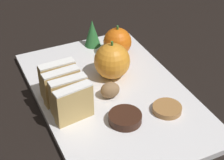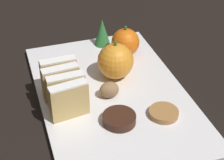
# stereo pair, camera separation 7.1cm
# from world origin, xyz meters

# --- Properties ---
(ground_plane) EXTENTS (6.00, 6.00, 0.00)m
(ground_plane) POSITION_xyz_m (0.00, 0.00, 0.00)
(ground_plane) COLOR black
(serving_platter) EXTENTS (0.28, 0.43, 0.01)m
(serving_platter) POSITION_xyz_m (0.00, 0.00, 0.01)
(serving_platter) COLOR white
(serving_platter) RESTS_ON ground_plane
(stollen_slice_front) EXTENTS (0.07, 0.03, 0.07)m
(stollen_slice_front) POSITION_xyz_m (-0.09, -0.04, 0.05)
(stollen_slice_front) COLOR tan
(stollen_slice_front) RESTS_ON serving_platter
(stollen_slice_second) EXTENTS (0.07, 0.02, 0.07)m
(stollen_slice_second) POSITION_xyz_m (-0.09, -0.01, 0.05)
(stollen_slice_second) COLOR tan
(stollen_slice_second) RESTS_ON serving_platter
(stollen_slice_third) EXTENTS (0.07, 0.02, 0.07)m
(stollen_slice_third) POSITION_xyz_m (-0.10, 0.01, 0.05)
(stollen_slice_third) COLOR tan
(stollen_slice_third) RESTS_ON serving_platter
(stollen_slice_fourth) EXTENTS (0.07, 0.02, 0.07)m
(stollen_slice_fourth) POSITION_xyz_m (-0.09, 0.04, 0.05)
(stollen_slice_fourth) COLOR tan
(stollen_slice_fourth) RESTS_ON serving_platter
(orange_near) EXTENTS (0.07, 0.07, 0.08)m
(orange_near) POSITION_xyz_m (0.02, 0.05, 0.05)
(orange_near) COLOR orange
(orange_near) RESTS_ON serving_platter
(orange_far) EXTENTS (0.06, 0.06, 0.07)m
(orange_far) POSITION_xyz_m (0.07, 0.13, 0.04)
(orange_far) COLOR orange
(orange_far) RESTS_ON serving_platter
(walnut) EXTENTS (0.04, 0.03, 0.03)m
(walnut) POSITION_xyz_m (-0.01, -0.01, 0.03)
(walnut) COLOR #8E6B47
(walnut) RESTS_ON serving_platter
(chocolate_cookie) EXTENTS (0.06, 0.06, 0.02)m
(chocolate_cookie) POSITION_xyz_m (-0.01, -0.09, 0.02)
(chocolate_cookie) COLOR #381E14
(chocolate_cookie) RESTS_ON serving_platter
(gingerbread_cookie) EXTENTS (0.05, 0.05, 0.01)m
(gingerbread_cookie) POSITION_xyz_m (0.07, -0.09, 0.02)
(gingerbread_cookie) COLOR #A3703D
(gingerbread_cookie) RESTS_ON serving_platter
(evergreen_sprig) EXTENTS (0.04, 0.04, 0.06)m
(evergreen_sprig) POSITION_xyz_m (0.04, 0.18, 0.04)
(evergreen_sprig) COLOR #2D7538
(evergreen_sprig) RESTS_ON serving_platter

